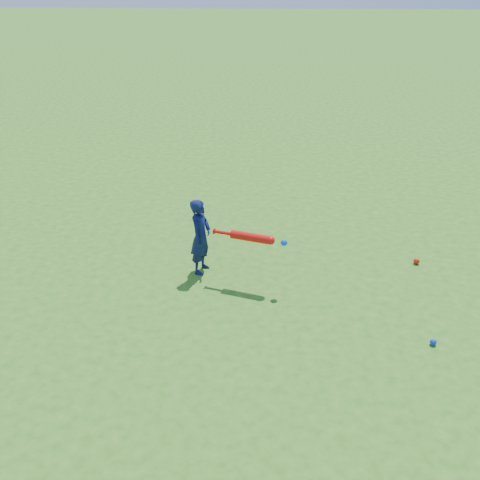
% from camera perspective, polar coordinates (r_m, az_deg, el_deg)
% --- Properties ---
extents(ground, '(80.00, 80.00, 0.00)m').
position_cam_1_polar(ground, '(6.59, -4.60, -3.49)').
color(ground, '#2C6718').
rests_on(ground, ground).
extents(child, '(0.32, 0.40, 0.95)m').
position_cam_1_polar(child, '(6.40, -4.22, 0.37)').
color(child, '#0E1543').
rests_on(child, ground).
extents(ground_ball_red, '(0.08, 0.08, 0.08)m').
position_cam_1_polar(ground_ball_red, '(7.09, 18.31, -2.16)').
color(ground_ball_red, red).
rests_on(ground_ball_red, ground).
extents(ground_ball_blue, '(0.07, 0.07, 0.07)m').
position_cam_1_polar(ground_ball_blue, '(5.74, 19.92, -10.20)').
color(ground_ball_blue, '#0C31CD').
rests_on(ground_ball_blue, ground).
extents(bat_swing, '(0.86, 0.32, 0.10)m').
position_cam_1_polar(bat_swing, '(6.07, 1.52, 0.25)').
color(bat_swing, red).
rests_on(bat_swing, ground).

